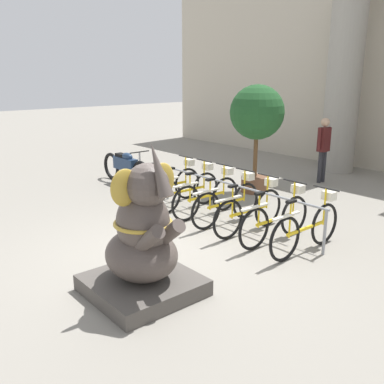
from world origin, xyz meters
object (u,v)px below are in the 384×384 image
person_pedestrian (324,144)px  bicycle_2 (208,195)px  bicycle_4 (250,210)px  potted_tree (257,118)px  bicycle_1 (188,190)px  bicycle_5 (276,218)px  bicycle_0 (170,184)px  bicycle_3 (228,202)px  bicycle_6 (307,227)px  motorcycle (126,167)px  elephant_statue (143,245)px

person_pedestrian → bicycle_2: bearing=-88.7°
bicycle_4 → potted_tree: size_ratio=0.69×
bicycle_1 → bicycle_5: bearing=-1.0°
bicycle_0 → bicycle_3: bearing=0.3°
bicycle_2 → bicycle_3: size_ratio=1.00×
bicycle_3 → bicycle_6: (1.80, -0.01, 0.00)m
bicycle_6 → person_pedestrian: (-2.50, 4.19, 0.60)m
bicycle_2 → bicycle_0: bearing=-178.4°
bicycle_6 → motorcycle: (-5.63, 0.11, 0.06)m
bicycle_3 → elephant_statue: 3.07m
bicycle_2 → motorcycle: bicycle_2 is taller
elephant_statue → potted_tree: potted_tree is taller
bicycle_1 → motorcycle: 2.63m
bicycle_0 → bicycle_5: bearing=-0.4°
bicycle_5 → potted_tree: (-2.40, 2.14, 1.38)m
bicycle_2 → motorcycle: size_ratio=0.81×
motorcycle → potted_tree: 3.56m
person_pedestrian → bicycle_3: bearing=-80.5°
bicycle_0 → bicycle_1: size_ratio=1.00×
bicycle_1 → bicycle_2: (0.60, 0.01, 0.00)m
bicycle_5 → person_pedestrian: 4.66m
bicycle_5 → bicycle_6: same height
bicycle_5 → elephant_statue: size_ratio=0.86×
bicycle_0 → potted_tree: (0.60, 2.12, 1.38)m
bicycle_2 → elephant_statue: size_ratio=0.86×
bicycle_4 → person_pedestrian: bearing=107.2°
bicycle_2 → elephant_statue: elephant_statue is taller
person_pedestrian → bicycle_5: bearing=-65.7°
motorcycle → potted_tree: potted_tree is taller
bicycle_0 → bicycle_4: same height
bicycle_3 → bicycle_5: size_ratio=1.00×
bicycle_4 → elephant_statue: 2.84m
bicycle_2 → bicycle_6: same height
bicycle_1 → bicycle_6: bearing=-0.4°
bicycle_6 → elephant_statue: 2.83m
bicycle_3 → potted_tree: 2.79m
bicycle_4 → bicycle_5: size_ratio=1.00×
bicycle_2 → potted_tree: bearing=106.1°
bicycle_1 → potted_tree: size_ratio=0.69×
bicycle_1 → person_pedestrian: bearing=83.1°
bicycle_0 → motorcycle: (-2.03, 0.11, 0.06)m
bicycle_2 → bicycle_3: bearing=-2.3°
bicycle_2 → elephant_statue: bearing=-56.2°
person_pedestrian → motorcycle: bearing=-127.6°
person_pedestrian → bicycle_0: bearing=-104.8°
bicycle_0 → bicycle_1: (0.60, 0.02, 0.00)m
bicycle_1 → elephant_statue: (2.47, -2.79, 0.28)m
bicycle_3 → bicycle_2: bearing=177.7°
bicycle_4 → motorcycle: (-4.43, 0.13, 0.06)m
bicycle_1 → bicycle_0: bearing=-177.9°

